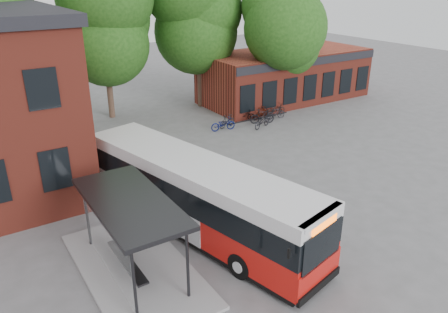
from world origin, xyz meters
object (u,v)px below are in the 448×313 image
bicycle_0 (223,124)px  bicycle_2 (244,115)px  bicycle_4 (262,121)px  bicycle_7 (276,113)px  bicycle_3 (262,116)px  bicycle_1 (227,121)px  bicycle_5 (261,113)px  city_bus (196,196)px  bus_shelter (133,236)px  bicycle_6 (276,110)px

bicycle_0 → bicycle_2: bicycle_0 is taller
bicycle_4 → bicycle_7: bearing=-83.2°
bicycle_4 → bicycle_0: bearing=48.7°
bicycle_3 → bicycle_4: size_ratio=0.99×
bicycle_1 → bicycle_5: 3.15m
bicycle_0 → bicycle_2: 2.61m
bicycle_0 → bicycle_3: 3.15m
bicycle_7 → city_bus: bearing=140.6°
bicycle_4 → bicycle_7: 2.28m
bicycle_0 → bicycle_5: size_ratio=1.13×
bicycle_2 → bicycle_7: bicycle_7 is taller
bicycle_1 → bicycle_5: size_ratio=1.00×
bicycle_3 → bicycle_2: bearing=53.1°
bicycle_0 → city_bus: bearing=152.2°
bicycle_2 → bicycle_3: size_ratio=0.88×
bicycle_2 → bicycle_5: (1.29, -0.32, 0.05)m
bicycle_0 → bicycle_7: size_ratio=1.16×
city_bus → bicycle_4: size_ratio=6.80×
bus_shelter → bicycle_6: 19.87m
city_bus → bicycle_6: size_ratio=7.10×
bus_shelter → bicycle_3: size_ratio=4.00×
bicycle_1 → bicycle_7: 4.04m
city_bus → bicycle_0: (7.56, 9.79, -1.07)m
bicycle_3 → bicycle_4: bicycle_3 is taller
city_bus → bicycle_7: (12.16, 9.85, -1.08)m
city_bus → bicycle_2: bearing=34.0°
bus_shelter → bicycle_5: bearing=38.8°
bicycle_0 → bicycle_6: 5.23m
bicycle_6 → bicycle_4: bearing=123.3°
bicycle_0 → bus_shelter: bearing=145.4°
bicycle_0 → bicycle_5: bearing=-70.3°
bus_shelter → city_bus: (3.25, 1.24, 0.07)m
city_bus → bicycle_5: city_bus is taller
bicycle_1 → bicycle_4: 2.43m
bus_shelter → bicycle_3: 17.65m
bicycle_3 → bicycle_0: bearing=108.2°
city_bus → bicycle_0: bearing=39.2°
bicycle_5 → bicycle_7: 1.07m
bicycle_4 → bicycle_7: (2.03, 1.04, -0.02)m
bicycle_1 → bicycle_5: (3.14, 0.26, -0.00)m
bus_shelter → bicycle_0: bearing=45.6°
bicycle_6 → bus_shelter: bearing=126.3°
city_bus → bicycle_3: 14.37m
bicycle_2 → bicycle_7: 2.36m
bicycle_1 → bicycle_3: size_ratio=0.87×
bus_shelter → bicycle_5: size_ratio=4.59×
city_bus → bicycle_7: bearing=25.9°
bus_shelter → city_bus: bearing=20.8°
bicycle_2 → bicycle_3: (0.71, -1.21, 0.12)m
bicycle_5 → bicycle_6: bicycle_5 is taller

